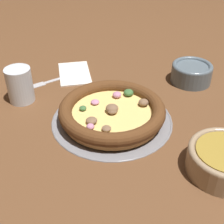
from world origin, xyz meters
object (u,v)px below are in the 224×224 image
at_px(pizza, 112,111).
at_px(napkin, 74,73).
at_px(pizza_tray, 112,119).
at_px(fork, 53,80).
at_px(drinking_cup, 20,85).
at_px(bowl_far, 192,72).

relative_size(pizza, napkin, 1.65).
relative_size(pizza_tray, fork, 1.96).
bearing_deg(pizza, drinking_cup, -116.10).
xyz_separation_m(pizza_tray, fork, (-0.22, -0.16, -0.00)).
bearing_deg(drinking_cup, napkin, 134.68).
height_order(pizza_tray, bowl_far, bowl_far).
xyz_separation_m(pizza_tray, drinking_cup, (-0.12, -0.24, 0.05)).
relative_size(bowl_far, fork, 0.77).
distance_m(pizza, bowl_far, 0.31).
xyz_separation_m(bowl_far, fork, (-0.04, -0.42, -0.03)).
bearing_deg(pizza_tray, fork, -143.48).
bearing_deg(bowl_far, napkin, -103.11).
relative_size(drinking_cup, napkin, 0.60).
height_order(drinking_cup, fork, drinking_cup).
bearing_deg(drinking_cup, pizza, 63.90).
relative_size(pizza_tray, bowl_far, 2.53).
bearing_deg(pizza_tray, pizza, 155.51).
bearing_deg(napkin, bowl_far, 76.89).
bearing_deg(napkin, pizza, 20.40).
bearing_deg(napkin, fork, -58.80).
xyz_separation_m(napkin, fork, (0.04, -0.07, -0.00)).
bearing_deg(drinking_cup, fork, 142.80).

